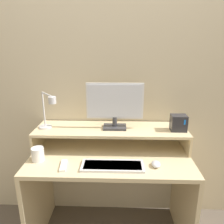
{
  "coord_description": "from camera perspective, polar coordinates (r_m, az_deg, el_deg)",
  "views": [
    {
      "loc": [
        0.06,
        -1.21,
        1.59
      ],
      "look_at": [
        0.01,
        0.35,
        1.11
      ],
      "focal_mm": 35.0,
      "sensor_mm": 36.0,
      "label": 1
    }
  ],
  "objects": [
    {
      "name": "wall_back",
      "position": [
        1.9,
        -0.05,
        6.87
      ],
      "size": [
        6.0,
        0.05,
        2.5
      ],
      "color": "beige",
      "rests_on": "ground_plane"
    },
    {
      "name": "desk",
      "position": [
        1.85,
        -0.43,
        -17.31
      ],
      "size": [
        1.23,
        0.63,
        0.77
      ],
      "color": "beige",
      "rests_on": "ground_plane"
    },
    {
      "name": "monitor_shelf",
      "position": [
        1.8,
        -0.27,
        -4.94
      ],
      "size": [
        1.23,
        0.34,
        0.17
      ],
      "color": "beige",
      "rests_on": "desk"
    },
    {
      "name": "monitor",
      "position": [
        1.73,
        0.74,
        2.05
      ],
      "size": [
        0.45,
        0.13,
        0.37
      ],
      "color": "#38383D",
      "rests_on": "monitor_shelf"
    },
    {
      "name": "desk_lamp",
      "position": [
        1.75,
        -16.35,
        0.15
      ],
      "size": [
        0.2,
        0.23,
        0.3
      ],
      "color": "silver",
      "rests_on": "monitor_shelf"
    },
    {
      "name": "router_dock",
      "position": [
        1.8,
        16.97,
        -2.73
      ],
      "size": [
        0.12,
        0.1,
        0.13
      ],
      "color": "#28282D",
      "rests_on": "monitor_shelf"
    },
    {
      "name": "keyboard",
      "position": [
        1.57,
        0.15,
        -13.88
      ],
      "size": [
        0.44,
        0.16,
        0.02
      ],
      "color": "silver",
      "rests_on": "desk"
    },
    {
      "name": "mouse",
      "position": [
        1.6,
        11.42,
        -13.19
      ],
      "size": [
        0.06,
        0.09,
        0.04
      ],
      "color": "silver",
      "rests_on": "desk"
    },
    {
      "name": "remote_control",
      "position": [
        1.61,
        -12.55,
        -13.49
      ],
      "size": [
        0.06,
        0.15,
        0.02
      ],
      "color": "white",
      "rests_on": "desk"
    },
    {
      "name": "mug",
      "position": [
        1.72,
        -18.8,
        -10.4
      ],
      "size": [
        0.09,
        0.09,
        0.1
      ],
      "color": "white",
      "rests_on": "desk"
    }
  ]
}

